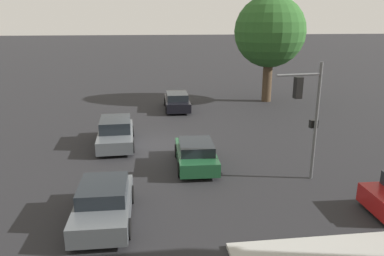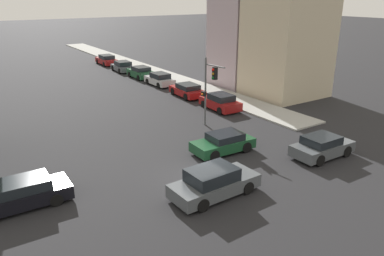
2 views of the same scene
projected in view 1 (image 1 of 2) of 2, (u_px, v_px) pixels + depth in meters
ground_plane at (152, 145)px, 21.57m from camera, size 300.00×300.00×0.00m
street_tree at (270, 32)px, 31.34m from camera, size 5.96×5.96×8.93m
traffic_signal at (307, 105)px, 16.05m from camera, size 0.69×2.17×5.27m
crossing_car_0 at (196, 154)px, 18.32m from camera, size 4.12×2.03×1.28m
crossing_car_1 at (177, 101)px, 29.86m from camera, size 4.58×2.01×1.36m
crossing_car_2 at (116, 133)px, 21.44m from camera, size 4.72×2.15×1.51m
crossing_car_3 at (104, 203)px, 13.35m from camera, size 4.11×2.04×1.38m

